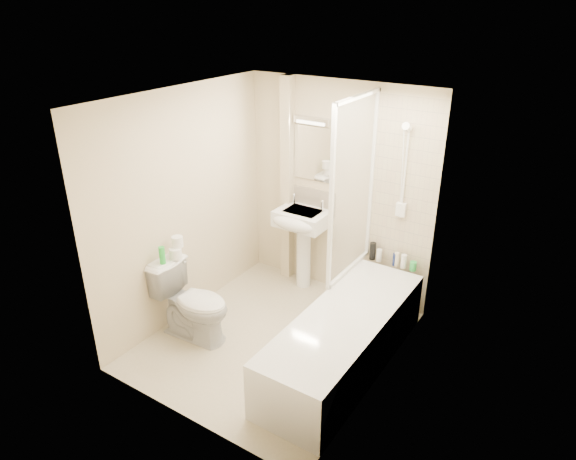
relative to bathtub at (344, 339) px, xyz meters
The scene contains 25 objects.
floor 0.80m from the bathtub, behind, with size 2.50×2.50×0.00m, color beige.
wall_back 1.69m from the bathtub, 121.87° to the left, with size 2.20×0.02×2.40m, color beige.
wall_left 2.06m from the bathtub, behind, with size 0.02×2.50×2.40m, color beige.
wall_right 0.98m from the bathtub, ahead, with size 0.02×2.50×2.40m, color beige.
ceiling 2.24m from the bathtub, behind, with size 2.20×2.50×0.02m, color white.
tile_back 1.65m from the bathtub, 90.00° to the left, with size 0.70×0.01×1.75m, color beige.
tile_right 1.19m from the bathtub, ahead, with size 0.01×2.10×1.75m, color beige.
pipe_boxing 2.01m from the bathtub, 140.08° to the left, with size 0.12×0.12×2.40m, color beige.
splashback 1.77m from the bathtub, 131.88° to the left, with size 0.60×0.01×0.30m, color beige.
mirror 2.06m from the bathtub, 131.93° to the left, with size 0.46×0.01×0.60m, color white.
strip_light 2.30m from the bathtub, 132.49° to the left, with size 0.42×0.07×0.07m, color silver.
bathtub is the anchor object (origin of this frame).
shower_screen 1.43m from the bathtub, 114.88° to the left, with size 0.04×0.92×1.80m.
shower_fixture 1.70m from the bathtub, 90.09° to the left, with size 0.10×0.16×0.99m.
pedestal_sink 1.53m from the bathtub, 137.89° to the left, with size 0.57×0.51×1.10m.
bottle_black_a 1.20m from the bathtub, 102.72° to the left, with size 0.07×0.07×0.19m, color black.
bottle_white_a 1.18m from the bathtub, 98.93° to the left, with size 0.06×0.06×0.13m, color white.
bottle_blue 1.16m from the bathtub, 89.62° to the left, with size 0.05×0.05×0.14m, color navy.
bottle_cream 1.17m from the bathtub, 88.77° to the left, with size 0.05×0.05×0.15m, color beige.
bottle_white_b 1.17m from the bathtub, 84.76° to the left, with size 0.06×0.06×0.15m, color white.
bottle_green 1.18m from the bathtub, 79.45° to the left, with size 0.07×0.07×0.10m, color green.
toilet 1.53m from the bathtub, 164.32° to the right, with size 0.80×0.49×0.79m, color white.
toilet_roll_lower 1.83m from the bathtub, 168.26° to the right, with size 0.12×0.12×0.10m, color white.
toilet_roll_upper 1.86m from the bathtub, 169.86° to the right, with size 0.11×0.11×0.11m, color white.
green_bottle 1.90m from the bathtub, 163.77° to the right, with size 0.06×0.06×0.18m, color green.
Camera 1 is at (2.42, -3.47, 3.17)m, focal length 32.00 mm.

